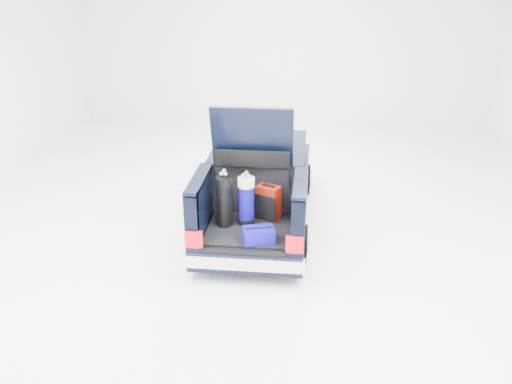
# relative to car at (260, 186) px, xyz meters

# --- Properties ---
(ground) EXTENTS (14.00, 14.00, 0.00)m
(ground) POSITION_rel_car_xyz_m (0.00, -0.11, -0.67)
(ground) COLOR white
(ground) RESTS_ON ground
(car) EXTENTS (1.87, 4.65, 2.47)m
(car) POSITION_rel_car_xyz_m (0.00, 0.00, 0.00)
(car) COLOR black
(car) RESTS_ON ground
(red_suitcase) EXTENTS (0.42, 0.37, 0.60)m
(red_suitcase) POSITION_rel_car_xyz_m (0.26, -1.21, 0.21)
(red_suitcase) COLOR #6E0F03
(red_suitcase) RESTS_ON car
(black_golf_bag) EXTENTS (0.32, 0.34, 0.92)m
(black_golf_bag) POSITION_rel_car_xyz_m (-0.40, -1.51, 0.35)
(black_golf_bag) COLOR black
(black_golf_bag) RESTS_ON car
(blue_golf_bag) EXTENTS (0.31, 0.31, 0.89)m
(blue_golf_bag) POSITION_rel_car_xyz_m (-0.06, -1.43, 0.33)
(blue_golf_bag) COLOR black
(blue_golf_bag) RESTS_ON car
(blue_duffel) EXTENTS (0.53, 0.42, 0.24)m
(blue_duffel) POSITION_rel_car_xyz_m (0.19, -2.01, 0.04)
(blue_duffel) COLOR #0C057E
(blue_duffel) RESTS_ON car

